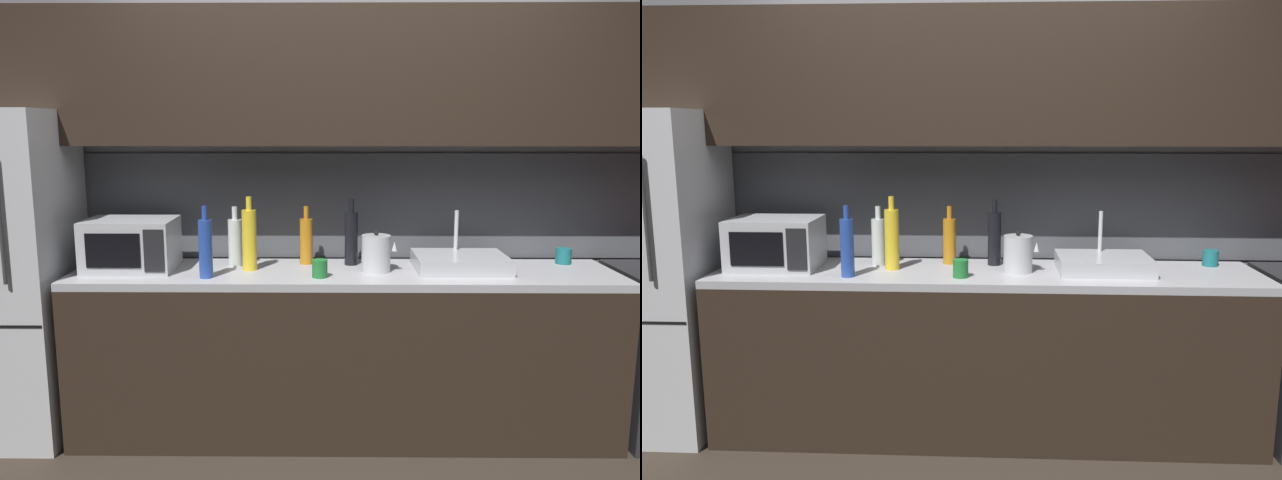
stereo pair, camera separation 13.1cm
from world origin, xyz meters
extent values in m
cube|color=slate|center=(0.00, 1.30, 1.25)|extent=(4.59, 0.10, 2.50)
cube|color=#4C4F54|center=(0.00, 1.25, 1.20)|extent=(4.59, 0.01, 0.60)
cube|color=black|center=(0.00, 1.08, 1.90)|extent=(4.23, 0.34, 0.70)
cube|color=black|center=(0.00, 0.90, 0.43)|extent=(2.85, 0.60, 0.86)
cube|color=#9E9EA3|center=(0.00, 0.90, 0.88)|extent=(2.85, 0.60, 0.04)
cube|color=#B7BABF|center=(-1.81, 0.90, 0.87)|extent=(0.68, 0.66, 1.74)
cylinder|color=#333333|center=(-1.62, 0.55, 1.22)|extent=(0.02, 0.02, 0.61)
cube|color=#A8AAAF|center=(-1.13, 0.92, 1.04)|extent=(0.46, 0.34, 0.27)
cube|color=black|center=(-1.17, 0.75, 1.04)|extent=(0.28, 0.01, 0.18)
cube|color=black|center=(-0.96, 0.75, 1.04)|extent=(0.10, 0.01, 0.22)
cube|color=#ADAFB5|center=(0.62, 0.93, 0.94)|extent=(0.48, 0.38, 0.08)
cylinder|color=silver|center=(0.62, 1.06, 1.09)|extent=(0.02, 0.02, 0.22)
cylinder|color=#B7BABF|center=(0.17, 0.88, 1.00)|extent=(0.15, 0.15, 0.19)
sphere|color=black|center=(0.17, 0.88, 1.10)|extent=(0.02, 0.02, 0.02)
cone|color=#B7BABF|center=(0.26, 0.88, 1.03)|extent=(0.03, 0.03, 0.05)
cylinder|color=gold|center=(-0.50, 0.91, 1.06)|extent=(0.08, 0.08, 0.32)
cylinder|color=gold|center=(-0.50, 0.91, 1.25)|extent=(0.03, 0.03, 0.07)
cylinder|color=silver|center=(-0.59, 1.01, 1.03)|extent=(0.08, 0.08, 0.25)
cylinder|color=silver|center=(-0.59, 1.01, 1.19)|extent=(0.03, 0.03, 0.07)
cylinder|color=black|center=(0.04, 1.05, 1.04)|extent=(0.07, 0.07, 0.29)
cylinder|color=black|center=(0.04, 1.05, 1.22)|extent=(0.03, 0.03, 0.07)
cylinder|color=#234299|center=(-0.70, 0.74, 1.05)|extent=(0.07, 0.07, 0.29)
cylinder|color=#234299|center=(-0.70, 0.74, 1.23)|extent=(0.03, 0.03, 0.07)
cylinder|color=#B27019|center=(-0.20, 1.07, 1.03)|extent=(0.07, 0.07, 0.25)
cylinder|color=#B27019|center=(-0.20, 1.07, 1.19)|extent=(0.03, 0.03, 0.07)
cylinder|color=#1E6B2D|center=(-0.13, 0.75, 0.95)|extent=(0.08, 0.08, 0.09)
cylinder|color=#19666B|center=(1.22, 1.08, 0.94)|extent=(0.08, 0.08, 0.09)
camera|label=1|loc=(-0.09, -2.35, 1.65)|focal=35.50mm
camera|label=2|loc=(0.04, -2.35, 1.65)|focal=35.50mm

